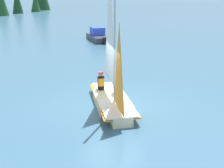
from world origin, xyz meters
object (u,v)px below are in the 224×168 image
at_px(sailboat_main, 112,87).
at_px(motorboat_distant, 98,36).
at_px(sailor_helm, 117,88).
at_px(sailor_crew, 101,84).

height_order(sailboat_main, motorboat_distant, sailboat_main).
xyz_separation_m(sailor_helm, motorboat_distant, (-13.51, -6.73, -0.21)).
bearing_deg(sailor_helm, sailor_crew, -137.80).
distance_m(sailboat_main, motorboat_distant, 15.57).
distance_m(sailor_helm, sailor_crew, 0.87).
bearing_deg(motorboat_distant, sailboat_main, 166.56).
relative_size(sailor_helm, motorboat_distant, 0.31).
height_order(sailboat_main, sailor_helm, sailboat_main).
xyz_separation_m(sailboat_main, sailor_helm, (-0.54, 0.02, -0.20)).
bearing_deg(sailboat_main, motorboat_distant, 173.65).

